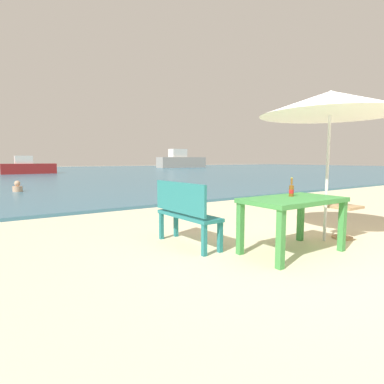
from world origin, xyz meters
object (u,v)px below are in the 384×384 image
picnic_table_green (293,206)px  boat_sailboat (28,167)px  side_table_wood (343,217)px  bench_teal_center (185,210)px  swimmer_person (18,187)px  boat_fishing_trawler (181,161)px  beer_bottle_amber (291,190)px  patio_umbrella (330,103)px

picnic_table_green → boat_sailboat: bearing=91.0°
side_table_wood → bench_teal_center: bench_teal_center is taller
bench_teal_center → boat_sailboat: bearing=88.7°
bench_teal_center → swimmer_person: bearing=98.8°
boat_fishing_trawler → picnic_table_green: bearing=-119.8°
bench_teal_center → boat_sailboat: size_ratio=0.29×
swimmer_person → boat_sailboat: 16.57m
beer_bottle_amber → patio_umbrella: (0.83, -0.01, 1.26)m
swimmer_person → bench_teal_center: bearing=-81.2°
side_table_wood → boat_fishing_trawler: (20.25, 37.64, 0.74)m
beer_bottle_amber → patio_umbrella: patio_umbrella is taller
beer_bottle_amber → boat_fishing_trawler: bearing=60.3°
side_table_wood → boat_fishing_trawler: size_ratio=0.07×
picnic_table_green → swimmer_person: (-2.51, 10.52, -0.41)m
patio_umbrella → swimmer_person: 11.12m
beer_bottle_amber → bench_teal_center: 1.55m
boat_fishing_trawler → swimmer_person: bearing=-131.6°
picnic_table_green → beer_bottle_amber: size_ratio=5.28×
bench_teal_center → picnic_table_green: bearing=-46.3°
beer_bottle_amber → swimmer_person: bearing=104.1°
beer_bottle_amber → swimmer_person: beer_bottle_amber is taller
swimmer_person → boat_fishing_trawler: (24.08, 27.17, 0.85)m
swimmer_person → boat_fishing_trawler: bearing=48.4°
patio_umbrella → bench_teal_center: bearing=153.6°
beer_bottle_amber → boat_fishing_trawler: size_ratio=0.03×
beer_bottle_amber → boat_sailboat: boat_sailboat is taller
beer_bottle_amber → picnic_table_green: bearing=-132.9°
picnic_table_green → side_table_wood: 1.36m
swimmer_person → side_table_wood: bearing=-69.9°
boat_sailboat → boat_fishing_trawler: boat_fishing_trawler is taller
boat_fishing_trawler → side_table_wood: bearing=-118.3°
picnic_table_green → swimmer_person: bearing=103.4°
patio_umbrella → side_table_wood: patio_umbrella is taller
patio_umbrella → boat_fishing_trawler: size_ratio=0.30×
picnic_table_green → patio_umbrella: 1.74m
bench_teal_center → patio_umbrella: bearing=-26.4°
beer_bottle_amber → boat_sailboat: bearing=91.2°
picnic_table_green → beer_bottle_amber: beer_bottle_amber is taller
swimmer_person → boat_fishing_trawler: size_ratio=0.05×
side_table_wood → swimmer_person: bearing=110.1°
bench_teal_center → boat_fishing_trawler: size_ratio=0.16×
swimmer_person → patio_umbrella: bearing=-71.7°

